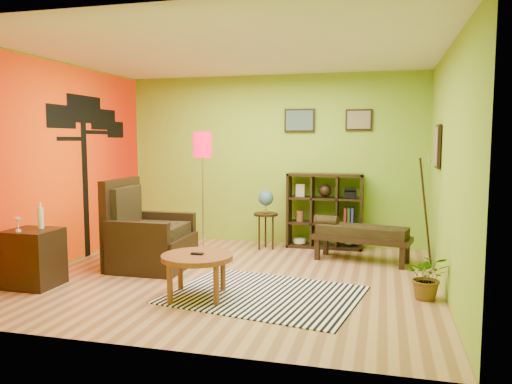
% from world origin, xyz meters
% --- Properties ---
extents(ground, '(5.00, 5.00, 0.00)m').
position_xyz_m(ground, '(0.00, 0.00, 0.00)').
color(ground, tan).
rests_on(ground, ground).
extents(room_shell, '(5.04, 4.54, 2.82)m').
position_xyz_m(room_shell, '(-0.09, 0.01, 1.80)').
color(room_shell, '#88BC2B').
rests_on(room_shell, ground).
extents(zebra_rug, '(2.29, 1.89, 0.01)m').
position_xyz_m(zebra_rug, '(0.54, -0.62, 0.01)').
color(zebra_rug, white).
rests_on(zebra_rug, ground).
extents(coffee_table, '(0.79, 0.79, 0.50)m').
position_xyz_m(coffee_table, '(-0.16, -0.89, 0.42)').
color(coffee_table, brown).
rests_on(coffee_table, ground).
extents(armchair, '(1.01, 1.02, 1.21)m').
position_xyz_m(armchair, '(-1.30, 0.18, 0.37)').
color(armchair, black).
rests_on(armchair, ground).
extents(side_cabinet, '(0.58, 0.53, 1.00)m').
position_xyz_m(side_cabinet, '(-2.20, -0.96, 0.35)').
color(side_cabinet, black).
rests_on(side_cabinet, ground).
extents(floor_lamp, '(0.28, 0.28, 1.85)m').
position_xyz_m(floor_lamp, '(-0.78, 0.97, 1.50)').
color(floor_lamp, silver).
rests_on(floor_lamp, ground).
extents(globe_table, '(0.38, 0.38, 0.94)m').
position_xyz_m(globe_table, '(0.01, 1.71, 0.71)').
color(globe_table, black).
rests_on(globe_table, ground).
extents(cube_shelf, '(1.20, 0.35, 1.20)m').
position_xyz_m(cube_shelf, '(0.91, 2.03, 0.60)').
color(cube_shelf, black).
rests_on(cube_shelf, ground).
extents(bench, '(1.43, 0.76, 0.63)m').
position_xyz_m(bench, '(1.49, 1.25, 0.40)').
color(bench, black).
rests_on(bench, ground).
extents(potted_plant, '(0.51, 0.55, 0.39)m').
position_xyz_m(potted_plant, '(2.30, -0.31, 0.20)').
color(potted_plant, '#26661E').
rests_on(potted_plant, ground).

